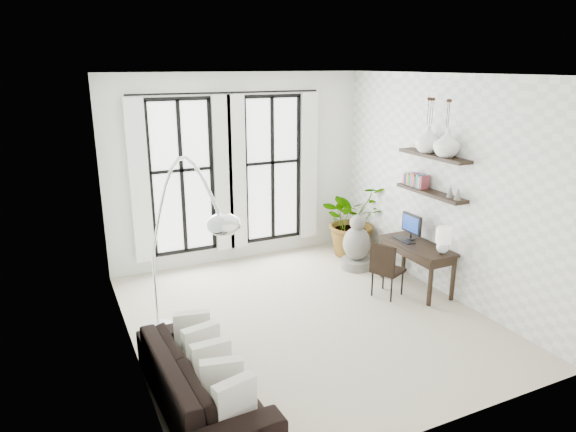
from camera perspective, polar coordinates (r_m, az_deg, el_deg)
floor at (r=7.14m, az=1.93°, el=-11.15°), size 5.00×5.00×0.00m
ceiling at (r=6.33m, az=2.21°, el=15.46°), size 5.00×5.00×0.00m
wall_left at (r=5.91m, az=-17.72°, el=-1.18°), size 0.00×5.00×5.00m
wall_right at (r=7.82m, az=16.90°, el=3.13°), size 0.00×5.00×5.00m
wall_back at (r=8.79m, az=-5.46°, el=5.20°), size 4.50×0.00×4.50m
windows at (r=8.67m, az=-6.54°, el=4.73°), size 3.26×0.13×2.65m
wall_shelves at (r=7.81m, az=15.50°, el=4.18°), size 0.25×1.30×0.60m
sofa at (r=5.42m, az=-9.53°, el=-17.48°), size 0.93×2.15×0.62m
throw_pillows at (r=5.33m, az=-8.57°, el=-15.57°), size 0.40×1.52×0.40m
plant at (r=9.22m, az=7.19°, el=-0.34°), size 1.36×1.24×1.32m
desk at (r=7.92m, az=14.47°, el=-3.41°), size 0.52×1.22×1.12m
desk_chair at (r=7.64m, az=10.79°, el=-5.55°), size 0.53×0.53×0.84m
arc_lamp at (r=5.55m, az=-11.76°, el=1.21°), size 0.74×1.97×2.43m
buddha at (r=8.68m, az=7.63°, el=-3.33°), size 0.51×0.51×0.93m
vase_a at (r=7.50m, az=17.25°, el=7.74°), size 0.37×0.37×0.38m
vase_b at (r=7.80m, az=15.28°, el=8.21°), size 0.37×0.37×0.38m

